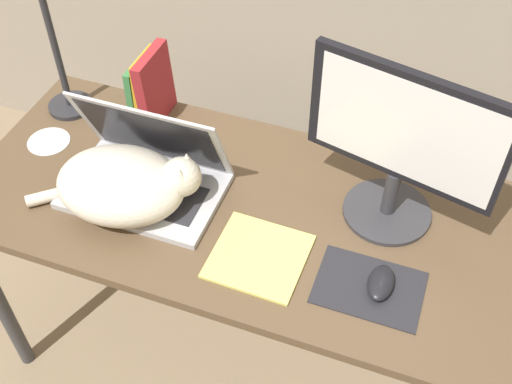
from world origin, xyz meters
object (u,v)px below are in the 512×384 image
Objects in this scene: laptop at (147,174)px; computer_mouse at (381,283)px; cat at (125,184)px; cd_disc at (49,141)px; external_monitor at (402,144)px; notepad at (259,256)px; desk_lamp at (49,10)px; book_row at (149,88)px.

laptop is 0.65m from computer_mouse.
cat is 3.64× the size of cd_disc.
cd_disc is (-0.99, 0.17, -0.02)m from computer_mouse.
cd_disc is (-0.96, -0.06, -0.24)m from external_monitor.
cat is at bearing 173.12° from notepad.
cat is 0.50m from desk_lamp.
desk_lamp reaches higher than cat.
desk_lamp is at bearing 83.46° from cd_disc.
laptop is at bearing -29.52° from desk_lamp.
book_row is 1.84× the size of cd_disc.
computer_mouse is at bearing -26.01° from book_row.
desk_lamp is 0.83m from notepad.
external_monitor is at bearing -3.86° from desk_lamp.
external_monitor is (0.63, 0.20, 0.16)m from cat.
computer_mouse is (0.64, -0.11, -0.03)m from laptop.
cd_disc is at bearing 169.85° from laptop.
external_monitor is 0.42m from notepad.
desk_lamp reaches higher than external_monitor.
book_row is 0.99× the size of notepad.
external_monitor is 0.99m from cd_disc.
desk_lamp is at bearing 155.79° from notepad.
book_row is 0.32m from cd_disc.
external_monitor is at bearing 43.61° from notepad.
external_monitor reaches higher than cd_disc.
cat is at bearing -162.33° from external_monitor.
external_monitor reaches higher than notepad.
cd_disc is (-0.23, -0.20, -0.10)m from book_row.
computer_mouse is (0.03, -0.23, -0.22)m from external_monitor.
desk_lamp is 4.31× the size of cd_disc.
computer_mouse is 0.20× the size of desk_lamp.
cd_disc is (-0.33, 0.14, -0.08)m from cat.
desk_lamp reaches higher than computer_mouse.
book_row is (-0.73, 0.14, -0.13)m from external_monitor.
computer_mouse is at bearing -9.31° from laptop.
cat is at bearing -73.60° from book_row.
cat is (-0.02, -0.08, 0.03)m from laptop.
desk_lamp is (-0.21, -0.08, 0.25)m from book_row.
desk_lamp is (-0.32, 0.26, 0.28)m from cat.
book_row reaches higher than notepad.
cat is 0.68m from external_monitor.
desk_lamp is at bearing -160.02° from book_row.
desk_lamp is 0.37m from cd_disc.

